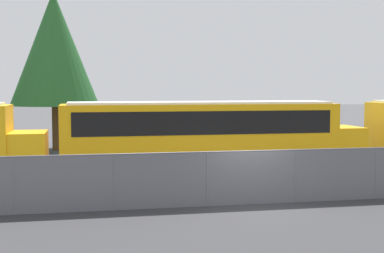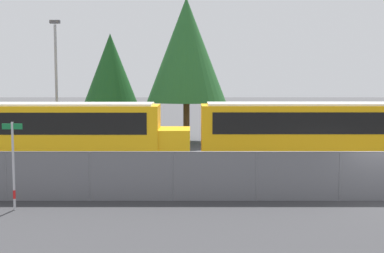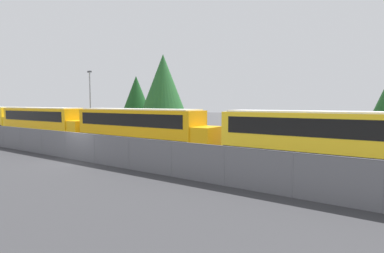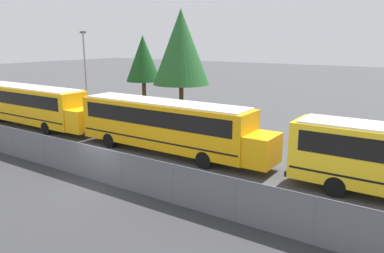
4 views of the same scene
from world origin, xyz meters
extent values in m
plane|color=#424244|center=(0.00, 0.00, 0.00)|extent=(200.00, 200.00, 0.00)
cube|color=#9EA0A5|center=(0.00, 0.00, 0.92)|extent=(83.87, 0.03, 1.84)
cube|color=slate|center=(0.00, -0.01, 0.92)|extent=(83.87, 0.01, 1.84)
cylinder|color=slate|center=(0.00, 0.00, 1.84)|extent=(83.87, 0.05, 0.05)
cylinder|color=slate|center=(-7.77, 0.00, 0.92)|extent=(0.07, 0.07, 1.84)
cylinder|color=slate|center=(-4.66, 0.00, 0.92)|extent=(0.07, 0.07, 1.84)
cylinder|color=slate|center=(-1.55, 0.00, 0.92)|extent=(0.07, 0.07, 1.84)
cylinder|color=slate|center=(1.55, 0.00, 0.92)|extent=(0.07, 0.07, 1.84)
cylinder|color=slate|center=(4.66, 0.00, 0.92)|extent=(0.07, 0.07, 1.84)
cube|color=#EDA80F|center=(-7.88, 5.68, 1.33)|extent=(1.46, 2.24, 1.67)
cube|color=orange|center=(-0.51, 5.89, 1.89)|extent=(12.20, 2.44, 2.79)
cube|color=black|center=(-0.51, 5.89, 2.50)|extent=(11.22, 2.48, 1.00)
cube|color=black|center=(-0.51, 5.89, 1.11)|extent=(11.96, 2.47, 0.10)
cube|color=orange|center=(6.33, 5.89, 1.33)|extent=(1.46, 2.24, 1.67)
cube|color=black|center=(-6.66, 5.89, 0.65)|extent=(0.12, 2.44, 0.24)
cube|color=silver|center=(-0.51, 5.89, 3.33)|extent=(11.59, 2.20, 0.10)
cylinder|color=black|center=(3.28, 6.99, 0.50)|extent=(0.99, 0.28, 0.99)
cylinder|color=black|center=(3.28, 4.79, 0.50)|extent=(0.99, 0.28, 0.99)
cylinder|color=black|center=(-4.29, 6.99, 0.50)|extent=(0.99, 0.28, 0.99)
cylinder|color=black|center=(-4.29, 4.79, 0.50)|extent=(0.99, 0.28, 0.99)
cube|color=black|center=(8.09, 5.92, 0.65)|extent=(0.12, 2.44, 0.24)
cylinder|color=#51381E|center=(-7.44, 17.61, 1.43)|extent=(0.44, 0.44, 2.87)
cone|color=#235B28|center=(-7.44, 17.61, 6.46)|extent=(5.54, 5.54, 7.20)
camera|label=1|loc=(-5.51, -17.34, 4.01)|focal=50.00mm
camera|label=2|loc=(-7.05, -19.61, 4.63)|focal=50.00mm
camera|label=3|loc=(17.32, -12.03, 3.79)|focal=28.00mm
camera|label=4|loc=(14.02, -12.39, 7.13)|focal=35.00mm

